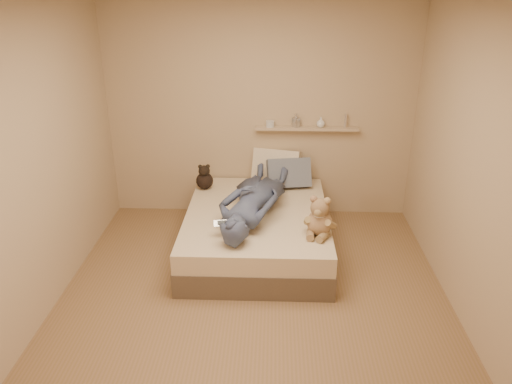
{
  "coord_description": "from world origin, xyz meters",
  "views": [
    {
      "loc": [
        0.17,
        -3.81,
        2.75
      ],
      "look_at": [
        0.0,
        0.65,
        0.8
      ],
      "focal_mm": 35.0,
      "sensor_mm": 36.0,
      "label": 1
    }
  ],
  "objects_px": {
    "dark_plush": "(204,178)",
    "game_console": "(222,223)",
    "pillow_grey": "(289,173)",
    "pillow_cream": "(276,166)",
    "wall_shelf": "(307,128)",
    "bed": "(257,231)",
    "person": "(253,199)",
    "teddy_bear": "(319,219)"
  },
  "relations": [
    {
      "from": "game_console",
      "to": "dark_plush",
      "type": "relative_size",
      "value": 0.54
    },
    {
      "from": "dark_plush",
      "to": "bed",
      "type": "bearing_deg",
      "value": -43.3
    },
    {
      "from": "game_console",
      "to": "person",
      "type": "height_order",
      "value": "person"
    },
    {
      "from": "game_console",
      "to": "bed",
      "type": "bearing_deg",
      "value": 60.25
    },
    {
      "from": "bed",
      "to": "wall_shelf",
      "type": "bearing_deg",
      "value": 58.82
    },
    {
      "from": "pillow_grey",
      "to": "person",
      "type": "distance_m",
      "value": 0.87
    },
    {
      "from": "dark_plush",
      "to": "pillow_cream",
      "type": "relative_size",
      "value": 0.55
    },
    {
      "from": "person",
      "to": "wall_shelf",
      "type": "height_order",
      "value": "wall_shelf"
    },
    {
      "from": "game_console",
      "to": "dark_plush",
      "type": "height_order",
      "value": "dark_plush"
    },
    {
      "from": "dark_plush",
      "to": "wall_shelf",
      "type": "height_order",
      "value": "wall_shelf"
    },
    {
      "from": "teddy_bear",
      "to": "pillow_grey",
      "type": "relative_size",
      "value": 0.82
    },
    {
      "from": "pillow_cream",
      "to": "bed",
      "type": "bearing_deg",
      "value": -103.53
    },
    {
      "from": "bed",
      "to": "wall_shelf",
      "type": "xyz_separation_m",
      "value": [
        0.55,
        0.91,
        0.88
      ]
    },
    {
      "from": "bed",
      "to": "game_console",
      "type": "relative_size",
      "value": 11.57
    },
    {
      "from": "bed",
      "to": "pillow_cream",
      "type": "xyz_separation_m",
      "value": [
        0.2,
        0.83,
        0.43
      ]
    },
    {
      "from": "wall_shelf",
      "to": "dark_plush",
      "type": "bearing_deg",
      "value": -165.08
    },
    {
      "from": "pillow_grey",
      "to": "dark_plush",
      "type": "bearing_deg",
      "value": -174.43
    },
    {
      "from": "teddy_bear",
      "to": "pillow_cream",
      "type": "bearing_deg",
      "value": 107.38
    },
    {
      "from": "dark_plush",
      "to": "pillow_cream",
      "type": "xyz_separation_m",
      "value": [
        0.83,
        0.24,
        0.07
      ]
    },
    {
      "from": "wall_shelf",
      "to": "pillow_cream",
      "type": "bearing_deg",
      "value": -167.29
    },
    {
      "from": "wall_shelf",
      "to": "game_console",
      "type": "bearing_deg",
      "value": -120.64
    },
    {
      "from": "wall_shelf",
      "to": "person",
      "type": "bearing_deg",
      "value": -120.7
    },
    {
      "from": "game_console",
      "to": "pillow_grey",
      "type": "bearing_deg",
      "value": 61.86
    },
    {
      "from": "game_console",
      "to": "pillow_cream",
      "type": "xyz_separation_m",
      "value": [
        0.51,
        1.38,
        0.06
      ]
    },
    {
      "from": "teddy_bear",
      "to": "pillow_grey",
      "type": "height_order",
      "value": "teddy_bear"
    },
    {
      "from": "dark_plush",
      "to": "game_console",
      "type": "bearing_deg",
      "value": -74.48
    },
    {
      "from": "pillow_grey",
      "to": "wall_shelf",
      "type": "height_order",
      "value": "wall_shelf"
    },
    {
      "from": "pillow_grey",
      "to": "game_console",
      "type": "bearing_deg",
      "value": -118.14
    },
    {
      "from": "teddy_bear",
      "to": "pillow_cream",
      "type": "height_order",
      "value": "pillow_cream"
    },
    {
      "from": "pillow_cream",
      "to": "pillow_grey",
      "type": "relative_size",
      "value": 1.1
    },
    {
      "from": "dark_plush",
      "to": "pillow_cream",
      "type": "height_order",
      "value": "pillow_cream"
    },
    {
      "from": "bed",
      "to": "wall_shelf",
      "type": "distance_m",
      "value": 1.38
    },
    {
      "from": "game_console",
      "to": "pillow_grey",
      "type": "relative_size",
      "value": 0.33
    },
    {
      "from": "game_console",
      "to": "dark_plush",
      "type": "bearing_deg",
      "value": 105.52
    },
    {
      "from": "bed",
      "to": "pillow_grey",
      "type": "height_order",
      "value": "pillow_grey"
    },
    {
      "from": "pillow_cream",
      "to": "wall_shelf",
      "type": "distance_m",
      "value": 0.58
    },
    {
      "from": "pillow_grey",
      "to": "person",
      "type": "relative_size",
      "value": 0.33
    },
    {
      "from": "dark_plush",
      "to": "pillow_grey",
      "type": "height_order",
      "value": "pillow_grey"
    },
    {
      "from": "pillow_grey",
      "to": "wall_shelf",
      "type": "xyz_separation_m",
      "value": [
        0.2,
        0.22,
        0.48
      ]
    },
    {
      "from": "bed",
      "to": "wall_shelf",
      "type": "relative_size",
      "value": 1.58
    },
    {
      "from": "game_console",
      "to": "teddy_bear",
      "type": "height_order",
      "value": "teddy_bear"
    },
    {
      "from": "teddy_bear",
      "to": "wall_shelf",
      "type": "bearing_deg",
      "value": 92.52
    }
  ]
}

